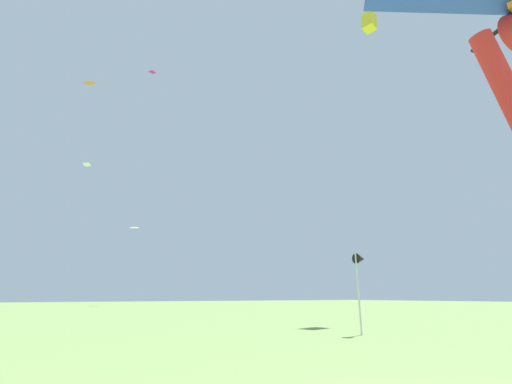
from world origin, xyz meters
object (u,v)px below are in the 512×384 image
object	(u,v)px
distant_kite_orange_low_left	(89,83)
distant_kite_magenta_far_center	(152,72)
distant_kite_yellow_overhead_distant	(134,227)
distant_kite_white_mid_right	(87,164)
marker_flag	(360,264)
distant_kite_yellow_high_left	(369,22)

from	to	relation	value
distant_kite_orange_low_left	distant_kite_magenta_far_center	bearing A→B (deg)	-35.98
distant_kite_yellow_overhead_distant	distant_kite_white_mid_right	size ratio (longest dim) A/B	1.74
distant_kite_orange_low_left	marker_flag	bearing A→B (deg)	-79.35
distant_kite_yellow_high_left	distant_kite_magenta_far_center	size ratio (longest dim) A/B	1.40
distant_kite_yellow_overhead_distant	marker_flag	world-z (taller)	distant_kite_yellow_overhead_distant
distant_kite_orange_low_left	distant_kite_white_mid_right	xyz separation A→B (m)	(0.72, 0.48, -7.07)
marker_flag	distant_kite_yellow_overhead_distant	bearing A→B (deg)	87.18
distant_kite_yellow_high_left	distant_kite_white_mid_right	size ratio (longest dim) A/B	1.41
distant_kite_yellow_high_left	distant_kite_orange_low_left	distance (m)	23.59
distant_kite_yellow_high_left	distant_kite_orange_low_left	size ratio (longest dim) A/B	0.75
distant_kite_magenta_far_center	marker_flag	world-z (taller)	distant_kite_magenta_far_center
distant_kite_yellow_high_left	marker_flag	xyz separation A→B (m)	(-5.54, -3.32, -11.80)
distant_kite_yellow_high_left	distant_kite_magenta_far_center	distance (m)	19.33
distant_kite_yellow_overhead_distant	marker_flag	bearing A→B (deg)	-92.82
distant_kite_white_mid_right	marker_flag	world-z (taller)	distant_kite_white_mid_right
distant_kite_orange_low_left	marker_flag	world-z (taller)	distant_kite_orange_low_left
distant_kite_orange_low_left	distant_kite_magenta_far_center	world-z (taller)	distant_kite_magenta_far_center
distant_kite_yellow_high_left	distant_kite_orange_low_left	xyz separation A→B (m)	(-10.08, 20.77, 4.83)
distant_kite_yellow_high_left	distant_kite_yellow_overhead_distant	world-z (taller)	distant_kite_yellow_high_left
distant_kite_orange_low_left	distant_kite_white_mid_right	world-z (taller)	distant_kite_orange_low_left
distant_kite_yellow_high_left	distant_kite_yellow_overhead_distant	size ratio (longest dim) A/B	0.81
marker_flag	distant_kite_yellow_high_left	bearing A→B (deg)	30.93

